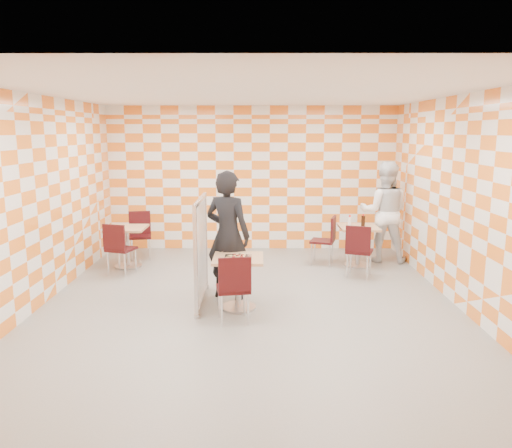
{
  "coord_description": "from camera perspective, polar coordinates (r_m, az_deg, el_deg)",
  "views": [
    {
      "loc": [
        0.12,
        -6.96,
        2.5
      ],
      "look_at": [
        0.1,
        0.2,
        1.15
      ],
      "focal_mm": 35.0,
      "sensor_mm": 36.0,
      "label": 1
    }
  ],
  "objects": [
    {
      "name": "man_dark",
      "position": [
        7.42,
        -3.24,
        -1.29
      ],
      "size": [
        0.83,
        0.71,
        1.93
      ],
      "primitive_type": "imported",
      "rotation": [
        0.0,
        0.0,
        2.71
      ],
      "color": "black",
      "rests_on": "ground"
    },
    {
      "name": "main_table",
      "position": [
        7.06,
        -2.04,
        -5.7
      ],
      "size": [
        0.7,
        0.7,
        0.75
      ],
      "color": "tan",
      "rests_on": "ground"
    },
    {
      "name": "partition",
      "position": [
        7.27,
        -6.31,
        -2.98
      ],
      "size": [
        0.08,
        1.38,
        1.55
      ],
      "color": "white",
      "rests_on": "ground"
    },
    {
      "name": "chair_second_side",
      "position": [
        9.42,
        8.16,
        -1.43
      ],
      "size": [
        0.53,
        0.53,
        0.92
      ],
      "color": "#360A0D",
      "rests_on": "ground"
    },
    {
      "name": "chair_empty_near",
      "position": [
        8.95,
        -15.5,
        -2.34
      ],
      "size": [
        0.53,
        0.54,
        0.92
      ],
      "color": "#360A0D",
      "rests_on": "ground"
    },
    {
      "name": "chair_empty_far",
      "position": [
        10.1,
        -13.11,
        -0.78
      ],
      "size": [
        0.5,
        0.51,
        0.92
      ],
      "color": "#360A0D",
      "rests_on": "ground"
    },
    {
      "name": "second_table",
      "position": [
        9.46,
        11.6,
        -1.7
      ],
      "size": [
        0.7,
        0.7,
        0.75
      ],
      "color": "tan",
      "rests_on": "ground"
    },
    {
      "name": "chair_main_front",
      "position": [
        6.49,
        -2.54,
        -6.88
      ],
      "size": [
        0.49,
        0.49,
        0.92
      ],
      "color": "#360A0D",
      "rests_on": "ground"
    },
    {
      "name": "sport_bottle",
      "position": [
        9.45,
        10.65,
        0.36
      ],
      "size": [
        0.06,
        0.06,
        0.2
      ],
      "color": "white",
      "rests_on": "second_table"
    },
    {
      "name": "man_white",
      "position": [
        9.85,
        14.44,
        1.34
      ],
      "size": [
        1.06,
        0.89,
        1.92
      ],
      "primitive_type": "imported",
      "rotation": [
        0.0,
        0.0,
        2.95
      ],
      "color": "white",
      "rests_on": "ground"
    },
    {
      "name": "soda_bottle",
      "position": [
        9.42,
        12.15,
        0.35
      ],
      "size": [
        0.07,
        0.07,
        0.23
      ],
      "color": "black",
      "rests_on": "second_table"
    },
    {
      "name": "chair_second_front",
      "position": [
        8.66,
        11.66,
        -2.6
      ],
      "size": [
        0.54,
        0.55,
        0.92
      ],
      "color": "#360A0D",
      "rests_on": "ground"
    },
    {
      "name": "empty_table",
      "position": [
        9.5,
        -14.53,
        -1.78
      ],
      "size": [
        0.7,
        0.7,
        0.75
      ],
      "color": "tan",
      "rests_on": "ground"
    },
    {
      "name": "pizza_on_foil",
      "position": [
        6.98,
        -2.05,
        -3.7
      ],
      "size": [
        0.4,
        0.4,
        0.04
      ],
      "color": "silver",
      "rests_on": "main_table"
    },
    {
      "name": "room_shell",
      "position": [
        7.57,
        -0.75,
        3.08
      ],
      "size": [
        7.0,
        7.0,
        7.0
      ],
      "color": "gray",
      "rests_on": "ground"
    }
  ]
}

